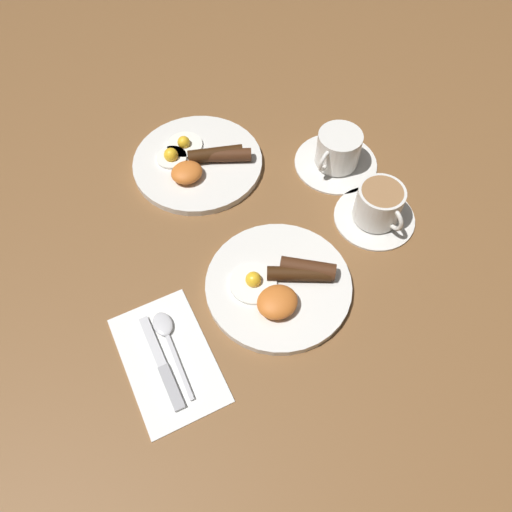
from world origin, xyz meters
name	(u,v)px	position (x,y,z in m)	size (l,w,h in m)	color
ground_plane	(278,287)	(0.00, 0.00, 0.00)	(3.00, 3.00, 0.00)	brown
breakfast_plate_near	(280,285)	(0.00, 0.00, 0.01)	(0.25, 0.25, 0.05)	silver
breakfast_plate_far	(199,161)	(0.00, 0.33, 0.01)	(0.26, 0.26, 0.04)	silver
teacup_near	(378,207)	(0.24, 0.04, 0.03)	(0.15, 0.15, 0.08)	silver
teacup_far	(337,153)	(0.25, 0.19, 0.03)	(0.17, 0.17, 0.08)	silver
napkin	(168,359)	(-0.22, -0.03, 0.00)	(0.14, 0.22, 0.01)	white
knife	(163,367)	(-0.23, -0.04, 0.01)	(0.02, 0.17, 0.01)	silver
spoon	(166,333)	(-0.21, 0.01, 0.01)	(0.03, 0.16, 0.01)	silver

